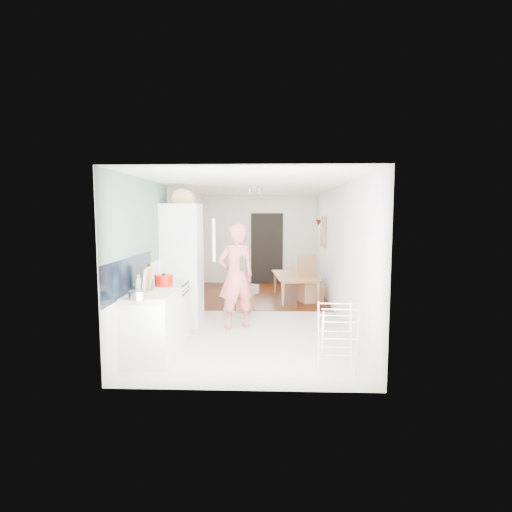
# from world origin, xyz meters

# --- Properties ---
(room_shell) EXTENTS (3.20, 7.00, 2.50)m
(room_shell) POSITION_xyz_m (0.00, 0.00, 1.25)
(room_shell) COLOR white
(room_shell) RESTS_ON ground
(floor) EXTENTS (3.20, 7.00, 0.01)m
(floor) POSITION_xyz_m (0.00, 0.00, 0.00)
(floor) COLOR beige
(floor) RESTS_ON ground
(wood_floor_overlay) EXTENTS (3.20, 3.30, 0.01)m
(wood_floor_overlay) POSITION_xyz_m (0.00, 1.85, 0.01)
(wood_floor_overlay) COLOR #551E0A
(wood_floor_overlay) RESTS_ON room_shell
(sage_wall_panel) EXTENTS (0.02, 3.00, 1.30)m
(sage_wall_panel) POSITION_xyz_m (-1.59, -2.00, 1.85)
(sage_wall_panel) COLOR slate
(sage_wall_panel) RESTS_ON room_shell
(tile_splashback) EXTENTS (0.02, 1.90, 0.50)m
(tile_splashback) POSITION_xyz_m (-1.59, -2.55, 1.15)
(tile_splashback) COLOR black
(tile_splashback) RESTS_ON room_shell
(doorway_recess) EXTENTS (0.90, 0.04, 2.00)m
(doorway_recess) POSITION_xyz_m (0.20, 3.48, 1.00)
(doorway_recess) COLOR black
(doorway_recess) RESTS_ON room_shell
(base_cabinet) EXTENTS (0.60, 0.90, 0.86)m
(base_cabinet) POSITION_xyz_m (-1.30, -2.55, 0.43)
(base_cabinet) COLOR white
(base_cabinet) RESTS_ON room_shell
(worktop) EXTENTS (0.62, 0.92, 0.06)m
(worktop) POSITION_xyz_m (-1.30, -2.55, 0.89)
(worktop) COLOR beige
(worktop) RESTS_ON room_shell
(range_cooker) EXTENTS (0.60, 0.60, 0.88)m
(range_cooker) POSITION_xyz_m (-1.30, -1.80, 0.44)
(range_cooker) COLOR white
(range_cooker) RESTS_ON room_shell
(cooker_top) EXTENTS (0.60, 0.60, 0.04)m
(cooker_top) POSITION_xyz_m (-1.30, -1.80, 0.90)
(cooker_top) COLOR #B6B6B8
(cooker_top) RESTS_ON room_shell
(fridge_housing) EXTENTS (0.66, 0.66, 2.15)m
(fridge_housing) POSITION_xyz_m (-1.27, -0.78, 1.07)
(fridge_housing) COLOR white
(fridge_housing) RESTS_ON room_shell
(fridge_door) EXTENTS (0.14, 0.56, 0.70)m
(fridge_door) POSITION_xyz_m (-0.66, -1.08, 1.55)
(fridge_door) COLOR white
(fridge_door) RESTS_ON room_shell
(fridge_interior) EXTENTS (0.02, 0.52, 0.66)m
(fridge_interior) POSITION_xyz_m (-0.96, -0.78, 1.55)
(fridge_interior) COLOR white
(fridge_interior) RESTS_ON room_shell
(pinboard) EXTENTS (0.03, 0.90, 0.70)m
(pinboard) POSITION_xyz_m (1.58, 1.90, 1.55)
(pinboard) COLOR tan
(pinboard) RESTS_ON room_shell
(pinboard_frame) EXTENTS (0.00, 0.94, 0.74)m
(pinboard_frame) POSITION_xyz_m (1.57, 1.90, 1.55)
(pinboard_frame) COLOR #8F603A
(pinboard_frame) RESTS_ON room_shell
(wall_sconce) EXTENTS (0.18, 0.18, 0.16)m
(wall_sconce) POSITION_xyz_m (1.54, 2.55, 1.75)
(wall_sconce) COLOR maroon
(wall_sconce) RESTS_ON room_shell
(person) EXTENTS (0.93, 0.81, 2.14)m
(person) POSITION_xyz_m (-0.28, -1.00, 1.07)
(person) COLOR #DA6264
(person) RESTS_ON floor
(dining_table) EXTENTS (0.92, 1.47, 0.49)m
(dining_table) POSITION_xyz_m (0.90, 1.37, 0.25)
(dining_table) COLOR #8F603A
(dining_table) RESTS_ON floor
(dining_chair) EXTENTS (0.56, 0.56, 1.05)m
(dining_chair) POSITION_xyz_m (1.20, 1.08, 0.53)
(dining_chair) COLOR #8F603A
(dining_chair) RESTS_ON floor
(stool) EXTENTS (0.37, 0.37, 0.37)m
(stool) POSITION_xyz_m (-0.21, 0.18, 0.19)
(stool) COLOR #8F603A
(stool) RESTS_ON floor
(grey_drape) EXTENTS (0.52, 0.52, 0.17)m
(grey_drape) POSITION_xyz_m (-0.19, 0.14, 0.46)
(grey_drape) COLOR gray
(grey_drape) RESTS_ON stool
(drying_rack) EXTENTS (0.45, 0.41, 0.86)m
(drying_rack) POSITION_xyz_m (1.15, -2.91, 0.43)
(drying_rack) COLOR white
(drying_rack) RESTS_ON floor
(bread_bin) EXTENTS (0.41, 0.39, 0.19)m
(bread_bin) POSITION_xyz_m (-1.23, -0.75, 2.24)
(bread_bin) COLOR #D9BC78
(bread_bin) RESTS_ON fridge_housing
(red_casserole) EXTENTS (0.31, 0.31, 0.16)m
(red_casserole) POSITION_xyz_m (-1.27, -2.02, 1.00)
(red_casserole) COLOR #BD0D05
(red_casserole) RESTS_ON cooker_top
(steel_pan) EXTENTS (0.27, 0.27, 0.11)m
(steel_pan) POSITION_xyz_m (-1.34, -2.98, 0.97)
(steel_pan) COLOR #B6B6B8
(steel_pan) RESTS_ON worktop
(held_bottle) EXTENTS (0.06, 0.06, 0.26)m
(held_bottle) POSITION_xyz_m (-0.17, -1.14, 1.14)
(held_bottle) COLOR #16401D
(held_bottle) RESTS_ON person
(bottle_a) EXTENTS (0.07, 0.07, 0.29)m
(bottle_a) POSITION_xyz_m (-1.37, -2.36, 1.07)
(bottle_a) COLOR #16401D
(bottle_a) RESTS_ON worktop
(bottle_b) EXTENTS (0.07, 0.07, 0.29)m
(bottle_b) POSITION_xyz_m (-1.43, -2.20, 1.07)
(bottle_b) COLOR #16401D
(bottle_b) RESTS_ON worktop
(bottle_c) EXTENTS (0.10, 0.10, 0.21)m
(bottle_c) POSITION_xyz_m (-1.44, -2.64, 1.02)
(bottle_c) COLOR silver
(bottle_c) RESTS_ON worktop
(pepper_mill_front) EXTENTS (0.07, 0.07, 0.19)m
(pepper_mill_front) POSITION_xyz_m (-1.45, -2.14, 1.02)
(pepper_mill_front) COLOR #D9BC78
(pepper_mill_front) RESTS_ON worktop
(pepper_mill_back) EXTENTS (0.07, 0.07, 0.25)m
(pepper_mill_back) POSITION_xyz_m (-1.44, -2.15, 1.04)
(pepper_mill_back) COLOR #D9BC78
(pepper_mill_back) RESTS_ON worktop
(chopping_boards) EXTENTS (0.08, 0.26, 0.35)m
(chopping_boards) POSITION_xyz_m (-1.34, -2.54, 1.09)
(chopping_boards) COLOR #D9BC78
(chopping_boards) RESTS_ON worktop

